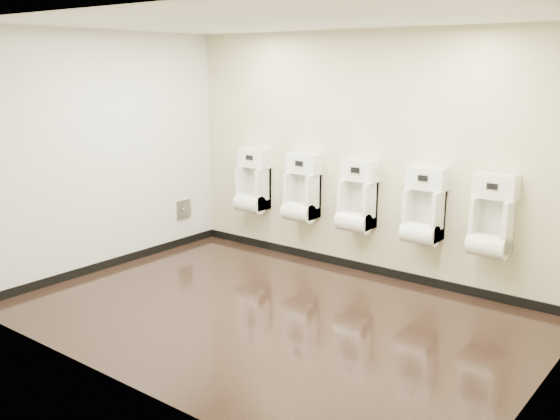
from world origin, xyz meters
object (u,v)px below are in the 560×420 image
at_px(access_panel, 183,209).
at_px(urinal_1, 302,193).
at_px(urinal_0, 253,185).
at_px(urinal_2, 357,201).
at_px(urinal_4, 491,222).
at_px(urinal_3, 423,211).

xyz_separation_m(access_panel, urinal_1, (1.68, 0.40, 0.37)).
bearing_deg(urinal_0, urinal_1, 0.00).
xyz_separation_m(urinal_2, urinal_4, (1.56, 0.00, 0.00)).
xyz_separation_m(urinal_0, urinal_4, (3.14, 0.00, 0.00)).
bearing_deg(urinal_1, urinal_2, 0.00).
relative_size(urinal_0, urinal_1, 1.00).
bearing_deg(urinal_2, access_panel, -170.71).
relative_size(urinal_1, urinal_2, 1.00).
bearing_deg(urinal_1, urinal_4, 0.00).
bearing_deg(urinal_1, urinal_0, 180.00).
bearing_deg(urinal_4, access_panel, -174.28).
bearing_deg(access_panel, urinal_2, 9.29).
distance_m(urinal_0, urinal_2, 1.58).
distance_m(urinal_0, urinal_1, 0.79).
bearing_deg(urinal_4, urinal_0, 180.00).
distance_m(access_panel, urinal_2, 2.53).
bearing_deg(urinal_2, urinal_4, 0.00).
distance_m(access_panel, urinal_1, 1.77).
height_order(urinal_2, urinal_4, same).
height_order(urinal_0, urinal_4, same).
bearing_deg(urinal_1, urinal_3, 0.00).
bearing_deg(urinal_3, urinal_1, 180.00).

